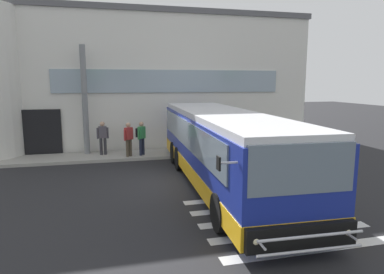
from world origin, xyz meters
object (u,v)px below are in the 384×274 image
at_px(passenger_at_curb_edge, 141,136).
at_px(passenger_near_column, 103,136).
at_px(entry_support_column, 85,100).
at_px(bus_main_foreground, 222,149).
at_px(passenger_by_doorway, 129,138).

bearing_deg(passenger_at_curb_edge, passenger_near_column, 164.74).
height_order(entry_support_column, passenger_near_column, entry_support_column).
bearing_deg(passenger_near_column, bus_main_foreground, -53.43).
relative_size(entry_support_column, passenger_near_column, 3.23).
xyz_separation_m(bus_main_foreground, passenger_near_column, (-4.29, 5.78, -0.26)).
bearing_deg(passenger_near_column, passenger_by_doorway, -30.37).
height_order(passenger_by_doorway, passenger_at_curb_edge, same).
distance_m(passenger_by_doorway, passenger_at_curb_edge, 0.66).
bearing_deg(passenger_at_curb_edge, passenger_by_doorway, -161.14).
relative_size(entry_support_column, passenger_at_curb_edge, 3.23).
relative_size(bus_main_foreground, passenger_at_curb_edge, 7.05).
relative_size(entry_support_column, bus_main_foreground, 0.46).
bearing_deg(entry_support_column, passenger_by_doorway, -30.24).
distance_m(entry_support_column, passenger_at_curb_edge, 3.32).
xyz_separation_m(entry_support_column, bus_main_foreground, (5.09, -6.24, -1.52)).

